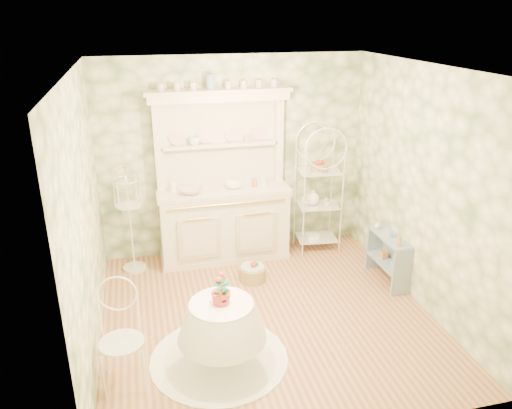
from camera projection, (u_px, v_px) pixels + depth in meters
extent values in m
plane|color=tan|center=(266.00, 315.00, 5.64)|extent=(3.60, 3.60, 0.00)
plane|color=white|center=(269.00, 69.00, 4.65)|extent=(3.60, 3.60, 0.00)
plane|color=#F4EDCE|center=(85.00, 220.00, 4.75)|extent=(3.60, 3.60, 0.00)
plane|color=#F4EDCE|center=(424.00, 190.00, 5.54)|extent=(3.60, 3.60, 0.00)
plane|color=#F4EDCE|center=(233.00, 157.00, 6.77)|extent=(3.60, 3.60, 0.00)
plane|color=#F4EDCE|center=(333.00, 293.00, 3.52)|extent=(3.60, 3.60, 0.00)
cube|color=white|center=(223.00, 179.00, 6.55)|extent=(1.87, 0.61, 2.29)
cube|color=white|center=(318.00, 192.00, 6.94)|extent=(0.57, 0.44, 1.71)
cube|color=#7E95A6|center=(388.00, 258.00, 6.24)|extent=(0.36, 0.76, 0.63)
cylinder|color=white|center=(222.00, 339.00, 4.70)|extent=(0.71, 0.71, 0.65)
cube|color=white|center=(121.00, 342.00, 4.44)|extent=(0.46, 0.46, 0.91)
cube|color=white|center=(130.00, 221.00, 6.38)|extent=(0.34, 0.34, 1.40)
cylinder|color=tan|center=(253.00, 273.00, 6.32)|extent=(0.39, 0.39, 0.20)
cylinder|color=white|center=(219.00, 358.00, 4.92)|extent=(1.39, 1.39, 0.01)
imported|color=white|center=(191.00, 193.00, 6.42)|extent=(0.34, 0.34, 0.07)
imported|color=white|center=(234.00, 187.00, 6.62)|extent=(0.25, 0.25, 0.07)
imported|color=white|center=(194.00, 143.00, 6.45)|extent=(0.16, 0.16, 0.11)
imported|color=white|center=(247.00, 140.00, 6.59)|extent=(0.12, 0.12, 0.09)
imported|color=#3F7238|center=(222.00, 293.00, 4.47)|extent=(0.15, 0.10, 0.28)
imported|color=#BE7334|center=(399.00, 240.00, 5.87)|extent=(0.07, 0.07, 0.15)
imported|color=#718AB8|center=(391.00, 234.00, 6.11)|extent=(0.06, 0.06, 0.10)
imported|color=silver|center=(377.00, 226.00, 6.35)|extent=(0.08, 0.08, 0.10)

